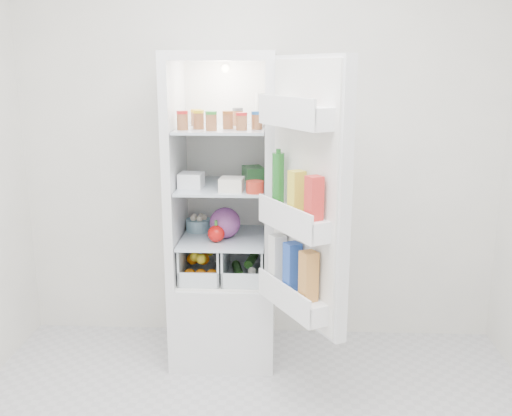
# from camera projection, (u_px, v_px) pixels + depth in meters

# --- Properties ---
(room_walls) EXTENTS (3.02, 3.02, 2.61)m
(room_walls) POSITION_uv_depth(u_px,v_px,m) (243.00, 104.00, 2.00)
(room_walls) COLOR white
(room_walls) RESTS_ON ground
(refrigerator) EXTENTS (0.60, 0.60, 1.80)m
(refrigerator) POSITION_uv_depth(u_px,v_px,m) (225.00, 247.00, 3.44)
(refrigerator) COLOR white
(refrigerator) RESTS_ON ground
(shelf_low) EXTENTS (0.49, 0.53, 0.01)m
(shelf_low) POSITION_uv_depth(u_px,v_px,m) (224.00, 238.00, 3.36)
(shelf_low) COLOR silver
(shelf_low) RESTS_ON refrigerator
(shelf_mid) EXTENTS (0.49, 0.53, 0.02)m
(shelf_mid) POSITION_uv_depth(u_px,v_px,m) (223.00, 186.00, 3.28)
(shelf_mid) COLOR silver
(shelf_mid) RESTS_ON refrigerator
(shelf_top) EXTENTS (0.49, 0.53, 0.02)m
(shelf_top) POSITION_uv_depth(u_px,v_px,m) (222.00, 129.00, 3.21)
(shelf_top) COLOR silver
(shelf_top) RESTS_ON refrigerator
(crisper_left) EXTENTS (0.23, 0.46, 0.22)m
(crisper_left) POSITION_uv_depth(u_px,v_px,m) (204.00, 258.00, 3.40)
(crisper_left) COLOR silver
(crisper_left) RESTS_ON refrigerator
(crisper_right) EXTENTS (0.23, 0.46, 0.22)m
(crisper_right) POSITION_uv_depth(u_px,v_px,m) (244.00, 259.00, 3.38)
(crisper_right) COLOR silver
(crisper_right) RESTS_ON refrigerator
(condiment_jars) EXTENTS (0.46, 0.34, 0.08)m
(condiment_jars) POSITION_uv_depth(u_px,v_px,m) (219.00, 121.00, 3.14)
(condiment_jars) COLOR #B21919
(condiment_jars) RESTS_ON shelf_top
(squeeze_bottle) EXTENTS (0.07, 0.07, 0.19)m
(squeeze_bottle) POSITION_uv_depth(u_px,v_px,m) (260.00, 110.00, 3.21)
(squeeze_bottle) COLOR white
(squeeze_bottle) RESTS_ON shelf_top
(tub_white) EXTENTS (0.14, 0.14, 0.08)m
(tub_white) POSITION_uv_depth(u_px,v_px,m) (191.00, 180.00, 3.20)
(tub_white) COLOR white
(tub_white) RESTS_ON shelf_mid
(tub_cream) EXTENTS (0.14, 0.14, 0.07)m
(tub_cream) POSITION_uv_depth(u_px,v_px,m) (232.00, 184.00, 3.11)
(tub_cream) COLOR white
(tub_cream) RESTS_ON shelf_mid
(tin_red) EXTENTS (0.11, 0.11, 0.06)m
(tin_red) POSITION_uv_depth(u_px,v_px,m) (255.00, 187.00, 3.07)
(tin_red) COLOR red
(tin_red) RESTS_ON shelf_mid
(tub_green) EXTENTS (0.15, 0.18, 0.09)m
(tub_green) POSITION_uv_depth(u_px,v_px,m) (253.00, 174.00, 3.38)
(tub_green) COLOR #387C3D
(tub_green) RESTS_ON shelf_mid
(red_cabbage) EXTENTS (0.18, 0.18, 0.18)m
(red_cabbage) POSITION_uv_depth(u_px,v_px,m) (225.00, 223.00, 3.32)
(red_cabbage) COLOR #572161
(red_cabbage) RESTS_ON shelf_low
(bell_pepper) EXTENTS (0.10, 0.10, 0.10)m
(bell_pepper) POSITION_uv_depth(u_px,v_px,m) (216.00, 234.00, 3.24)
(bell_pepper) COLOR red
(bell_pepper) RESTS_ON shelf_low
(mushroom_bowl) EXTENTS (0.18, 0.18, 0.07)m
(mushroom_bowl) POSITION_uv_depth(u_px,v_px,m) (199.00, 225.00, 3.47)
(mushroom_bowl) COLOR #80ACC0
(mushroom_bowl) RESTS_ON shelf_low
(citrus_pile) EXTENTS (0.20, 0.24, 0.16)m
(citrus_pile) POSITION_uv_depth(u_px,v_px,m) (200.00, 265.00, 3.34)
(citrus_pile) COLOR orange
(citrus_pile) RESTS_ON refrigerator
(veg_pile) EXTENTS (0.16, 0.30, 0.10)m
(veg_pile) POSITION_uv_depth(u_px,v_px,m) (245.00, 266.00, 3.39)
(veg_pile) COLOR #214F1A
(veg_pile) RESTS_ON refrigerator
(fridge_door) EXTENTS (0.42, 0.56, 1.30)m
(fridge_door) POSITION_uv_depth(u_px,v_px,m) (304.00, 201.00, 2.73)
(fridge_door) COLOR white
(fridge_door) RESTS_ON refrigerator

